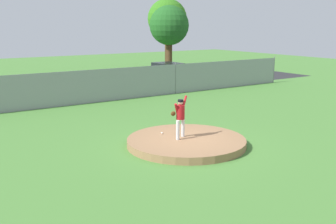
{
  "coord_description": "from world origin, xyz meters",
  "views": [
    {
      "loc": [
        -8.76,
        -12.0,
        4.58
      ],
      "look_at": [
        -0.08,
        1.16,
        1.12
      ],
      "focal_mm": 42.94,
      "sensor_mm": 36.0,
      "label": 1
    }
  ],
  "objects": [
    {
      "name": "ground_plane",
      "position": [
        0.0,
        6.0,
        0.0
      ],
      "size": [
        80.0,
        80.0,
        0.0
      ],
      "primitive_type": "plane",
      "color": "#4C8438"
    },
    {
      "name": "parked_car_navy",
      "position": [
        8.76,
        14.56,
        0.75
      ],
      "size": [
        2.03,
        4.17,
        1.58
      ],
      "color": "#161E4C",
      "rests_on": "ground_plane"
    },
    {
      "name": "pitchers_mound",
      "position": [
        0.0,
        0.0,
        0.14
      ],
      "size": [
        4.57,
        4.57,
        0.28
      ],
      "primitive_type": "cylinder",
      "color": "#99704C",
      "rests_on": "ground_plane"
    },
    {
      "name": "chainlink_fence",
      "position": [
        0.0,
        10.0,
        0.99
      ],
      "size": [
        31.8,
        0.07,
        2.07
      ],
      "color": "gray",
      "rests_on": "ground_plane"
    },
    {
      "name": "tree_tall_centre",
      "position": [
        13.17,
        21.01,
        4.41
      ],
      "size": [
        3.82,
        3.82,
        6.38
      ],
      "color": "#4C331E",
      "rests_on": "ground_plane"
    },
    {
      "name": "pitcher_youth",
      "position": [
        -0.18,
        0.17,
        1.21
      ],
      "size": [
        0.77,
        0.38,
        1.63
      ],
      "color": "silver",
      "rests_on": "pitchers_mound"
    },
    {
      "name": "baseball",
      "position": [
        -0.43,
        1.07,
        0.32
      ],
      "size": [
        0.07,
        0.07,
        0.07
      ],
      "primitive_type": "sphere",
      "color": "white",
      "rests_on": "pitchers_mound"
    },
    {
      "name": "asphalt_strip",
      "position": [
        0.0,
        14.5,
        0.0
      ],
      "size": [
        44.0,
        7.0,
        0.01
      ],
      "primitive_type": "cube",
      "color": "#2B2B2D",
      "rests_on": "ground_plane"
    },
    {
      "name": "tree_bushy_near",
      "position": [
        14.0,
        22.62,
        5.06
      ],
      "size": [
        3.96,
        3.96,
        7.09
      ],
      "color": "#4C331E",
      "rests_on": "ground_plane"
    }
  ]
}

